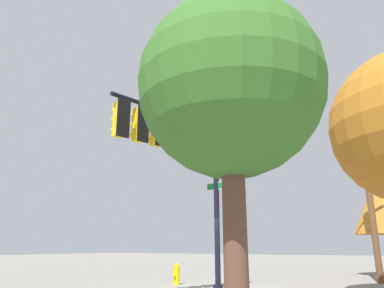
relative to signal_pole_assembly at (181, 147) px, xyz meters
name	(u,v)px	position (x,y,z in m)	size (l,w,h in m)	color
signal_pole_assembly	(181,147)	(0.00, 0.00, 0.00)	(5.30, 1.92, 6.58)	black
utility_pole	(367,175)	(-7.68, 5.17, -0.22)	(0.67, 1.75, 8.99)	brown
fire_hydrant	(177,274)	(-2.90, -2.01, -4.45)	(0.33, 0.24, 0.83)	#E3C307
tree_near	(230,88)	(4.81, 4.09, -0.59)	(3.38, 3.38, 5.99)	brown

